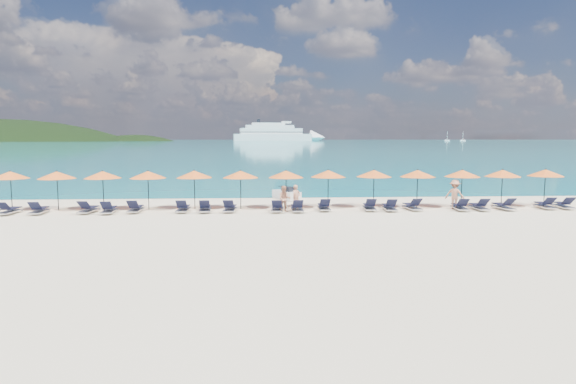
{
  "coord_description": "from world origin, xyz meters",
  "views": [
    {
      "loc": [
        -1.48,
        -22.76,
        4.12
      ],
      "look_at": [
        0.0,
        3.0,
        1.2
      ],
      "focal_mm": 30.0,
      "sensor_mm": 36.0,
      "label": 1
    }
  ],
  "objects": [
    {
      "name": "lounger_13",
      "position": [
        5.8,
        3.76,
        0.24
      ],
      "size": [
        0.73,
        1.74,
        0.66
      ],
      "rotation": [
        0.0,
        0.0,
        -0.07
      ],
      "color": "silver",
      "rests_on": "ground"
    },
    {
      "name": "sea",
      "position": [
        0.0,
        660.0,
        0.01
      ],
      "size": [
        1600.0,
        1300.0,
        0.01
      ],
      "primitive_type": "cube",
      "color": "#1FA9B2",
      "rests_on": "ground"
    },
    {
      "name": "umbrella_6",
      "position": [
        0.0,
        5.01,
        2.02
      ],
      "size": [
        2.1,
        2.1,
        2.28
      ],
      "color": "black",
      "rests_on": "ground"
    },
    {
      "name": "umbrella_11",
      "position": [
        12.91,
        4.97,
        2.02
      ],
      "size": [
        2.1,
        2.1,
        2.28
      ],
      "color": "black",
      "rests_on": "ground"
    },
    {
      "name": "lounger_14",
      "position": [
        7.17,
        3.97,
        0.24
      ],
      "size": [
        0.76,
        1.74,
        0.66
      ],
      "rotation": [
        0.0,
        0.0,
        0.08
      ],
      "color": "silver",
      "rests_on": "ground"
    },
    {
      "name": "umbrella_8",
      "position": [
        5.22,
        5.21,
        2.02
      ],
      "size": [
        2.1,
        2.1,
        2.28
      ],
      "color": "black",
      "rests_on": "ground"
    },
    {
      "name": "umbrella_0",
      "position": [
        -15.65,
        5.24,
        2.02
      ],
      "size": [
        2.1,
        2.1,
        2.28
      ],
      "color": "black",
      "rests_on": "ground"
    },
    {
      "name": "lounger_3",
      "position": [
        -10.91,
        3.89,
        0.24
      ],
      "size": [
        0.76,
        1.75,
        0.66
      ],
      "rotation": [
        0.0,
        0.0,
        -0.09
      ],
      "color": "silver",
      "rests_on": "ground"
    },
    {
      "name": "headland_small",
      "position": [
        -150.0,
        560.0,
        -35.0
      ],
      "size": [
        162.0,
        126.0,
        85.5
      ],
      "color": "black",
      "rests_on": "ground"
    },
    {
      "name": "lounger_5",
      "position": [
        -8.41,
        4.0,
        0.24
      ],
      "size": [
        0.62,
        1.7,
        0.66
      ],
      "rotation": [
        0.0,
        0.0,
        0.0
      ],
      "color": "silver",
      "rests_on": "ground"
    },
    {
      "name": "beachgoer_c",
      "position": [
        9.79,
        4.33,
        0.85
      ],
      "size": [
        1.19,
        1.05,
        1.7
      ],
      "primitive_type": "imported",
      "rotation": [
        0.0,
        0.0,
        2.54
      ],
      "color": "tan",
      "rests_on": "ground"
    },
    {
      "name": "beachgoer_b",
      "position": [
        -0.16,
        3.69,
        0.73
      ],
      "size": [
        0.73,
        0.44,
        1.46
      ],
      "primitive_type": "imported",
      "rotation": [
        0.0,
        0.0,
        0.04
      ],
      "color": "tan",
      "rests_on": "ground"
    },
    {
      "name": "sailboat_far",
      "position": [
        244.94,
        552.48,
        1.23
      ],
      "size": [
        6.55,
        2.18,
        12.02
      ],
      "color": "white",
      "rests_on": "ground"
    },
    {
      "name": "lounger_1",
      "position": [
        -15.05,
        3.71,
        0.24
      ],
      "size": [
        0.69,
        1.72,
        0.66
      ],
      "rotation": [
        0.0,
        0.0,
        -0.04
      ],
      "color": "silver",
      "rests_on": "ground"
    },
    {
      "name": "lounger_18",
      "position": [
        15.04,
        4.04,
        0.24
      ],
      "size": [
        0.78,
        1.75,
        0.66
      ],
      "rotation": [
        0.0,
        0.0,
        -0.1
      ],
      "color": "silver",
      "rests_on": "ground"
    },
    {
      "name": "lounger_19",
      "position": [
        16.13,
        4.01,
        0.24
      ],
      "size": [
        0.76,
        1.75,
        0.66
      ],
      "rotation": [
        0.0,
        0.0,
        -0.09
      ],
      "color": "silver",
      "rests_on": "ground"
    },
    {
      "name": "lounger_16",
      "position": [
        10.96,
        3.69,
        0.24
      ],
      "size": [
        0.65,
        1.71,
        0.66
      ],
      "rotation": [
        0.0,
        0.0,
        -0.01
      ],
      "color": "silver",
      "rests_on": "ground"
    },
    {
      "name": "lounger_17",
      "position": [
        12.45,
        3.77,
        0.24
      ],
      "size": [
        0.76,
        1.75,
        0.66
      ],
      "rotation": [
        0.0,
        0.0,
        0.08
      ],
      "color": "silver",
      "rests_on": "ground"
    },
    {
      "name": "lounger_10",
      "position": [
        0.55,
        3.69,
        0.24
      ],
      "size": [
        0.65,
        1.71,
        0.66
      ],
      "rotation": [
        0.0,
        0.0,
        0.02
      ],
      "color": "silver",
      "rests_on": "ground"
    },
    {
      "name": "lounger_6",
      "position": [
        -5.79,
        3.94,
        0.24
      ],
      "size": [
        0.64,
        1.71,
        0.66
      ],
      "rotation": [
        0.0,
        0.0,
        0.01
      ],
      "color": "silver",
      "rests_on": "ground"
    },
    {
      "name": "sailboat_near",
      "position": [
        228.5,
        560.52,
        1.22
      ],
      "size": [
        6.48,
        2.16,
        11.87
      ],
      "color": "white",
      "rests_on": "ground"
    },
    {
      "name": "umbrella_5",
      "position": [
        -2.63,
        5.03,
        2.02
      ],
      "size": [
        2.1,
        2.1,
        2.28
      ],
      "color": "black",
      "rests_on": "ground"
    },
    {
      "name": "lounger_11",
      "position": [
        2.1,
        4.07,
        0.24
      ],
      "size": [
        0.65,
        1.71,
        0.66
      ],
      "rotation": [
        0.0,
        0.0,
        -0.02
      ],
      "color": "silver",
      "rests_on": "ground"
    },
    {
      "name": "lounger_7",
      "position": [
        -4.58,
        3.88,
        0.24
      ],
      "size": [
        0.74,
        1.74,
        0.66
      ],
      "rotation": [
        0.0,
        0.0,
        0.07
      ],
      "color": "silver",
      "rests_on": "ground"
    },
    {
      "name": "lounger_12",
      "position": [
        4.7,
        3.96,
        0.24
      ],
      "size": [
        0.75,
        1.74,
        0.66
      ],
      "rotation": [
        0.0,
        0.0,
        -0.08
      ],
      "color": "silver",
      "rests_on": "ground"
    },
    {
      "name": "jetski",
      "position": [
        0.27,
        9.24,
        0.35
      ],
      "size": [
        1.9,
        2.5,
        0.84
      ],
      "rotation": [
        0.0,
        0.0,
        0.49
      ],
      "color": "silver",
      "rests_on": "ground"
    },
    {
      "name": "cruise_ship",
      "position": [
        24.22,
        586.28,
        8.45
      ],
      "size": [
        118.09,
        32.52,
        32.49
      ],
      "rotation": [
        0.0,
        0.0,
        0.12
      ],
      "color": "white",
      "rests_on": "ground"
    },
    {
      "name": "lounger_15",
      "position": [
        9.85,
        3.71,
        0.24
      ],
      "size": [
        0.77,
        1.75,
        0.66
      ],
      "rotation": [
        0.0,
        0.0,
        -0.09
      ],
      "color": "silver",
      "rests_on": "ground"
    },
    {
      "name": "lounger_2",
      "position": [
        -13.5,
        3.74,
        0.24
      ],
      "size": [
        0.75,
        1.74,
        0.66
      ],
      "rotation": [
        0.0,
        0.0,
        0.08
      ],
      "color": "silver",
      "rests_on": "ground"
    },
    {
      "name": "lounger_8",
      "position": [
        -3.2,
        3.88,
        0.24
      ],
      "size": [
        0.75,
        1.74,
        0.66
      ],
      "rotation": [
        0.0,
        0.0,
        -0.08
      ],
      "color": "silver",
      "rests_on": "ground"
    },
    {
      "name": "lounger_4",
      "position": [
        -9.77,
        3.71,
        0.24
      ],
      "size": [
        0.75,
        1.74,
        0.66
      ],
      "rotation": [
        0.0,
        0.0,
        0.08
      ],
      "color": "silver",
      "rests_on": "ground"
    },
    {
      "name": "umbrella_10",
      "position": [
        10.44,
        4.96,
        2.02
      ],
      "size": [
        2.1,
        2.1,
        2.28
      ],
      "color": "black",
      "rests_on": "ground"
    },
    {
      "name": "umbrella_3",
      "position": [
        -7.91,
        5.04,
        2.02
      ],
      "size": [
        2.1,
        2.1,
        2.28
      ],
      "color": "black",
      "rests_on": "ground"
    },
    {
      "name": "umbrella_7",
      "position": [
        2.5,
        5.21,
        2.02
      ],
      "size": [
        2.1,
        2.1,
        2.28
      ],
      "color": "black",
      "rests_on": "ground"
    },
    {
      "name": "ground",
      "position": [
        0.0,
        0.0,
        0.0
      ],
      "size": [
        1400.0,
        1400.0,
        0.0
      ],
      "primitive_type": "plane",
      "color": "beige"
    },
    {
      "name": "umbrella_2",
      "position": [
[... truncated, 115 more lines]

